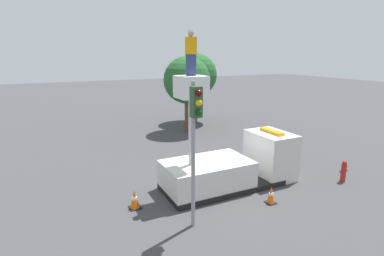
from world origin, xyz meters
TOP-DOWN VIEW (x-y plane):
  - ground_plane at (0.00, 0.00)m, footprint 120.00×120.00m
  - bucket_truck at (0.47, 0.00)m, footprint 6.39×2.40m
  - worker at (-1.62, 0.00)m, footprint 0.40×0.26m
  - traffic_light_pole at (-2.66, -2.43)m, footprint 0.34×0.57m
  - fire_hydrant at (5.55, -2.08)m, footprint 0.48×0.24m
  - traffic_cone_rear at (-4.20, -0.14)m, footprint 0.47×0.47m
  - traffic_cone_curbside at (0.97, -2.23)m, footprint 0.40×0.40m
  - tree_left_bg at (2.92, 10.00)m, footprint 3.61×3.61m
  - tree_right_bg at (5.02, 12.71)m, footprint 3.77×3.77m

SIDE VIEW (x-z plane):
  - ground_plane at x=0.00m, z-range 0.00..0.00m
  - traffic_cone_curbside at x=0.97m, z-range -0.02..0.73m
  - traffic_cone_rear at x=-4.20m, z-range -0.02..0.76m
  - fire_hydrant at x=5.55m, z-range -0.01..1.06m
  - bucket_truck at x=0.47m, z-range -1.62..3.55m
  - traffic_light_pole at x=-2.66m, z-range 1.08..6.26m
  - tree_left_bg at x=2.92m, z-range 1.11..6.97m
  - tree_right_bg at x=5.02m, z-range 1.15..7.25m
  - worker at x=-1.62m, z-range 5.17..6.92m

